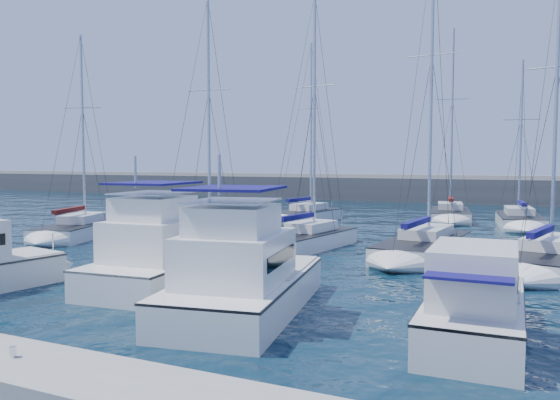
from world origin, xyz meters
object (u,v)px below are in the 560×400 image
at_px(sailboat_back_b, 450,214).
at_px(motor_yacht_port_inner, 166,257).
at_px(motor_yacht_stbd_outer, 474,308).
at_px(sailboat_mid_e, 547,258).
at_px(sailboat_back_c, 519,220).
at_px(sailboat_mid_b, 204,242).
at_px(sailboat_mid_c, 308,239).
at_px(sailboat_mid_a, 80,229).
at_px(motor_yacht_stbd_inner, 242,280).
at_px(sailboat_mid_d, 424,246).
at_px(sailboat_back_a, 306,215).

bearing_deg(sailboat_back_b, motor_yacht_port_inner, -112.23).
bearing_deg(motor_yacht_stbd_outer, sailboat_mid_e, 78.73).
bearing_deg(motor_yacht_port_inner, sailboat_back_b, 71.39).
height_order(sailboat_mid_e, sailboat_back_c, sailboat_mid_e).
bearing_deg(sailboat_mid_b, sailboat_mid_c, 34.37).
bearing_deg(sailboat_mid_a, motor_yacht_stbd_inner, -49.59).
bearing_deg(sailboat_mid_c, sailboat_back_b, 82.90).
bearing_deg(sailboat_mid_b, sailboat_back_c, 48.75).
relative_size(sailboat_mid_c, sailboat_mid_d, 0.87).
xyz_separation_m(motor_yacht_port_inner, sailboat_back_a, (-3.62, 24.68, -0.60)).
height_order(motor_yacht_stbd_outer, sailboat_mid_d, sailboat_mid_d).
xyz_separation_m(sailboat_mid_c, sailboat_mid_e, (12.70, -1.34, -0.02)).
bearing_deg(motor_yacht_port_inner, motor_yacht_stbd_outer, -15.25).
distance_m(motor_yacht_stbd_inner, sailboat_mid_b, 13.07).
distance_m(sailboat_back_a, sailboat_back_c, 16.94).
relative_size(motor_yacht_port_inner, sailboat_mid_d, 0.51).
xyz_separation_m(sailboat_mid_b, sailboat_mid_e, (17.59, 2.37, -0.00)).
distance_m(motor_yacht_stbd_inner, sailboat_back_c, 31.60).
xyz_separation_m(sailboat_mid_b, sailboat_back_b, (10.54, 22.91, 0.02)).
bearing_deg(sailboat_back_a, sailboat_mid_c, -58.56).
height_order(motor_yacht_port_inner, sailboat_mid_d, sailboat_mid_d).
bearing_deg(sailboat_mid_b, motor_yacht_stbd_outer, -35.73).
relative_size(motor_yacht_stbd_inner, sailboat_mid_a, 0.64).
bearing_deg(sailboat_back_a, motor_yacht_port_inner, -72.43).
height_order(sailboat_mid_a, sailboat_back_c, sailboat_mid_a).
height_order(sailboat_mid_d, sailboat_back_b, sailboat_mid_d).
bearing_deg(sailboat_back_b, sailboat_back_c, -33.80).
bearing_deg(motor_yacht_port_inner, sailboat_mid_c, 76.15).
bearing_deg(sailboat_mid_e, sailboat_mid_b, -159.07).
bearing_deg(sailboat_back_a, sailboat_mid_e, -29.62).
bearing_deg(sailboat_back_b, sailboat_mid_b, -123.29).
height_order(sailboat_mid_c, sailboat_back_b, sailboat_back_b).
height_order(sailboat_mid_c, sailboat_mid_d, sailboat_mid_d).
relative_size(sailboat_back_a, sailboat_back_c, 1.15).
bearing_deg(sailboat_mid_d, sailboat_mid_e, -7.91).
bearing_deg(motor_yacht_port_inner, sailboat_mid_a, 141.32).
xyz_separation_m(sailboat_mid_a, sailboat_back_a, (10.41, 15.32, 0.02)).
bearing_deg(sailboat_mid_e, sailboat_mid_c, -172.78).
bearing_deg(sailboat_mid_d, motor_yacht_stbd_outer, -69.06).
xyz_separation_m(motor_yacht_port_inner, sailboat_mid_d, (8.52, 11.53, -0.59)).
bearing_deg(sailboat_mid_b, motor_yacht_stbd_inner, -54.67).
distance_m(sailboat_mid_b, sailboat_back_a, 16.97).
bearing_deg(sailboat_back_a, sailboat_mid_a, -114.98).
distance_m(motor_yacht_stbd_outer, sailboat_mid_b, 18.34).
xyz_separation_m(sailboat_back_a, sailboat_back_c, (16.61, 3.33, -0.03)).
bearing_deg(motor_yacht_stbd_outer, sailboat_mid_c, 126.34).
bearing_deg(motor_yacht_stbd_outer, motor_yacht_stbd_inner, -178.82).
xyz_separation_m(sailboat_mid_a, sailboat_mid_e, (28.52, 0.73, 0.01)).
bearing_deg(sailboat_mid_c, sailboat_mid_d, 10.09).
bearing_deg(sailboat_mid_e, sailboat_mid_a, -165.29).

